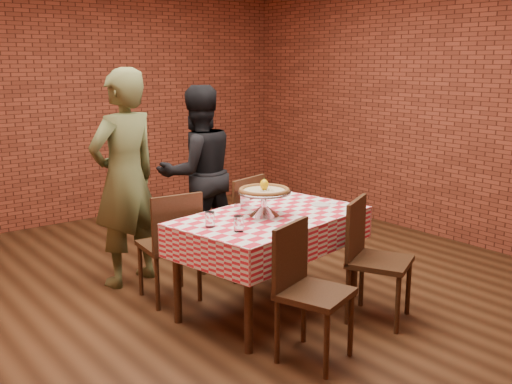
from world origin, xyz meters
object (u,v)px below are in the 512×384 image
condiment_caddy (242,199)px  diner_black (198,173)px  pizza (264,191)px  diner_olive (125,179)px  table (271,263)px  chair_near_left (315,295)px  chair_near_right (380,262)px  chair_far_left (169,245)px  water_glass_right (210,219)px  chair_far_right (232,225)px  water_glass_left (239,224)px  pizza_stand (264,204)px

condiment_caddy → diner_black: 1.15m
pizza → diner_olive: 1.31m
table → chair_near_left: (-0.28, -0.79, 0.07)m
chair_near_right → chair_far_left: (-1.03, 1.31, -0.00)m
water_glass_right → diner_olive: diner_olive is taller
pizza → chair_far_right: 0.98m
pizza → chair_near_left: size_ratio=0.43×
water_glass_right → chair_near_left: chair_near_left is taller
water_glass_left → pizza: bearing=29.2°
chair_far_right → diner_black: 0.71m
chair_far_left → diner_olive: diner_olive is taller
condiment_caddy → chair_near_left: condiment_caddy is taller
table → chair_far_right: (0.22, 0.82, 0.08)m
condiment_caddy → diner_olive: 1.06m
pizza_stand → chair_far_left: (-0.46, 0.65, -0.40)m
chair_far_right → water_glass_left: bearing=41.5°
diner_black → chair_far_left: bearing=51.3°
pizza → diner_olive: bearing=115.4°
pizza_stand → water_glass_right: (-0.50, -0.01, -0.04)m
condiment_caddy → pizza_stand: bearing=-95.9°
pizza → diner_black: size_ratio=0.23×
pizza_stand → diner_black: diner_black is taller
diner_black → water_glass_right: bearing=67.3°
condiment_caddy → diner_olive: diner_olive is taller
table → water_glass_right: (-0.54, 0.01, 0.44)m
chair_near_right → water_glass_right: bearing=122.2°
condiment_caddy → chair_far_right: chair_far_right is taller
water_glass_left → water_glass_right: size_ratio=1.00×
pizza → diner_olive: (-0.56, 1.18, -0.02)m
water_glass_right → chair_near_left: size_ratio=0.12×
pizza_stand → water_glass_left: bearing=-150.8°
pizza → chair_near_right: size_ratio=0.42×
chair_near_right → water_glass_left: bearing=129.5°
pizza_stand → chair_far_right: bearing=71.1°
table → water_glass_right: size_ratio=13.35×
water_glass_left → table: bearing=24.5°
table → water_glass_left: (-0.45, -0.21, 0.44)m
pizza_stand → water_glass_left: (-0.40, -0.23, -0.04)m
water_glass_left → diner_black: 1.77m
chair_near_left → chair_far_right: size_ratio=0.97×
condiment_caddy → diner_olive: (-0.56, 0.89, 0.10)m
table → chair_far_left: (-0.51, 0.67, 0.07)m
chair_near_left → condiment_caddy: bearing=59.2°
water_glass_left → water_glass_right: bearing=113.3°
pizza → diner_black: diner_black is taller
pizza → chair_near_left: bearing=-106.2°
pizza → chair_far_left: 0.94m
condiment_caddy → chair_near_right: chair_near_right is taller
water_glass_left → chair_far_left: bearing=93.8°
chair_near_right → chair_far_right: (-0.29, 1.46, 0.00)m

